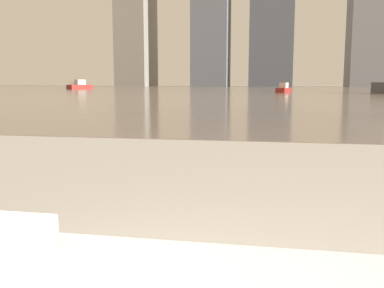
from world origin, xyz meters
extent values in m
cube|color=gray|center=(0.00, 62.00, 0.01)|extent=(180.00, 110.00, 0.01)
cube|color=maroon|center=(1.42, 43.35, 0.24)|extent=(1.63, 2.74, 0.45)
cube|color=silver|center=(1.42, 43.35, 0.72)|extent=(0.91, 1.12, 0.52)
cube|color=#4C4C51|center=(-33.58, 70.01, 0.31)|extent=(1.55, 3.52, 0.60)
cube|color=silver|center=(-33.58, 70.01, 0.95)|extent=(0.99, 1.37, 0.68)
cube|color=maroon|center=(-28.48, 61.44, 0.35)|extent=(3.08, 3.97, 0.67)
cube|color=silver|center=(-28.48, 61.44, 1.06)|extent=(1.56, 1.73, 0.77)
camera|label=1|loc=(0.37, 0.13, 0.93)|focal=40.00mm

